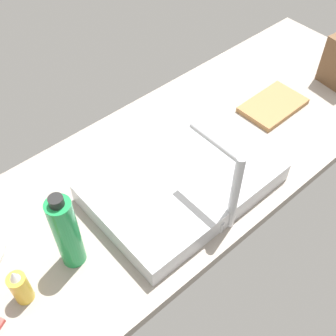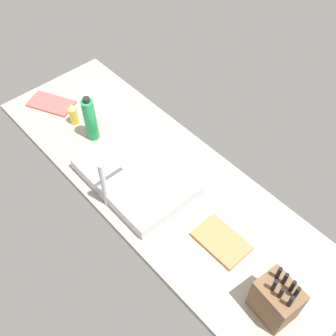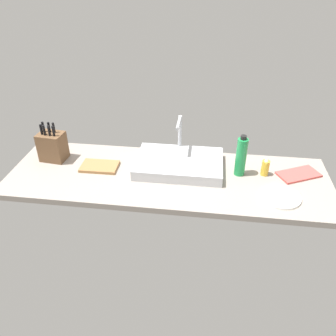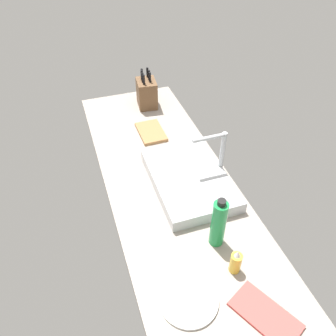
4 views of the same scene
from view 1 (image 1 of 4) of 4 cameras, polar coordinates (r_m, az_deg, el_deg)
The scene contains 6 objects.
countertop_slab at distance 131.17cm, azimuth 1.06°, elevation 0.23°, with size 186.23×61.89×3.50cm, color gray.
sink_basin at distance 120.81cm, azimuth 1.94°, elevation -1.93°, with size 51.34×35.04×6.28cm, color #B7BABF.
faucet at distance 105.26cm, azimuth 8.13°, elevation -1.79°, with size 5.50×17.18×26.35cm.
cutting_board at distance 151.71cm, azimuth 13.85°, elevation 8.12°, with size 21.96×14.11×1.80cm, color #9E7042.
soap_bottle at distance 107.04cm, azimuth -19.15°, elevation -14.79°, with size 4.44×4.44×12.08cm.
water_bottle at distance 103.54cm, azimuth -13.42°, elevation -8.36°, with size 6.10×6.10×25.06cm.
Camera 1 is at (58.92, 63.36, 100.33)cm, focal length 45.64 mm.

